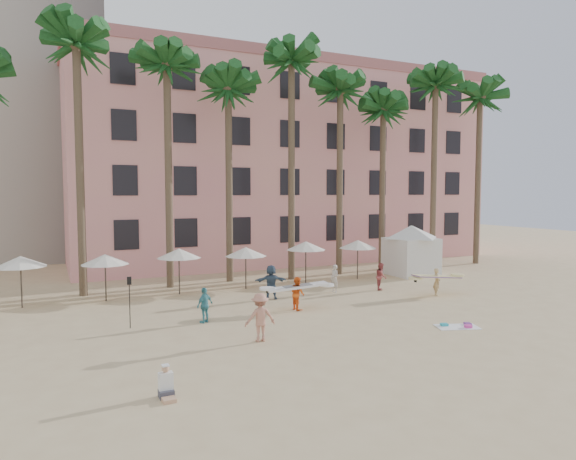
# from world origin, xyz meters

# --- Properties ---
(ground) EXTENTS (120.00, 120.00, 0.00)m
(ground) POSITION_xyz_m (0.00, 0.00, 0.00)
(ground) COLOR #D1B789
(ground) RESTS_ON ground
(pink_hotel) EXTENTS (35.00, 14.00, 16.00)m
(pink_hotel) POSITION_xyz_m (7.00, 26.00, 8.00)
(pink_hotel) COLOR #F09F92
(pink_hotel) RESTS_ON ground
(palm_row) EXTENTS (44.40, 5.40, 16.30)m
(palm_row) POSITION_xyz_m (0.51, 15.00, 12.97)
(palm_row) COLOR brown
(palm_row) RESTS_ON ground
(umbrella_row) EXTENTS (22.50, 2.70, 2.73)m
(umbrella_row) POSITION_xyz_m (-3.00, 12.50, 2.33)
(umbrella_row) COLOR #332B23
(umbrella_row) RESTS_ON ground
(cabana) EXTENTS (4.53, 4.53, 3.50)m
(cabana) POSITION_xyz_m (11.41, 12.56, 2.07)
(cabana) COLOR silver
(cabana) RESTS_ON ground
(beach_towel) EXTENTS (2.03, 1.56, 0.14)m
(beach_towel) POSITION_xyz_m (4.24, 0.36, 0.03)
(beach_towel) COLOR white
(beach_towel) RESTS_ON ground
(carrier_yellow) EXTENTS (2.96, 0.85, 1.55)m
(carrier_yellow) POSITION_xyz_m (8.04, 6.04, 0.90)
(carrier_yellow) COLOR tan
(carrier_yellow) RESTS_ON ground
(carrier_white) EXTENTS (3.19, 1.12, 1.65)m
(carrier_white) POSITION_xyz_m (-0.62, 6.23, 0.90)
(carrier_white) COLOR orange
(carrier_white) RESTS_ON ground
(beachgoers) EXTENTS (12.66, 8.03, 1.89)m
(beachgoers) POSITION_xyz_m (-1.09, 6.47, 0.90)
(beachgoers) COLOR teal
(beachgoers) RESTS_ON ground
(paddle) EXTENTS (0.18, 0.04, 2.23)m
(paddle) POSITION_xyz_m (-8.63, 6.17, 1.41)
(paddle) COLOR black
(paddle) RESTS_ON ground
(seated_man) EXTENTS (0.41, 0.71, 0.93)m
(seated_man) POSITION_xyz_m (-8.79, -1.99, 0.32)
(seated_man) COLOR #3F3F4C
(seated_man) RESTS_ON ground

